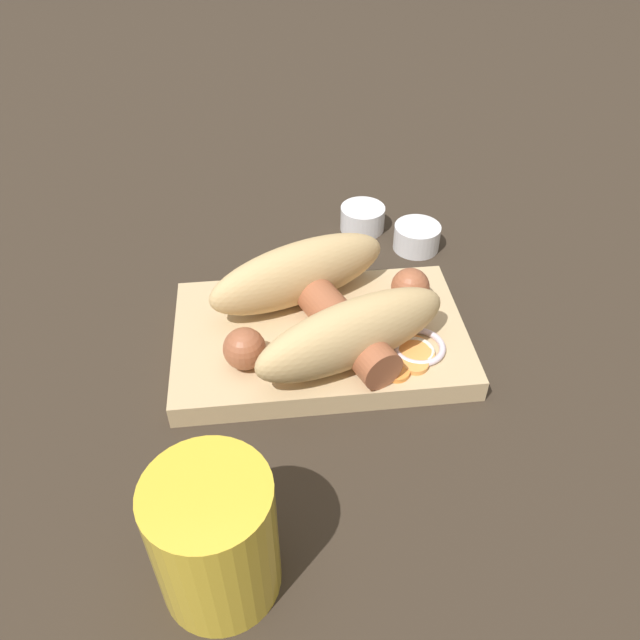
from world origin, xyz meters
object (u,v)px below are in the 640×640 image
(bread_roll, at_px, (324,302))
(condiment_cup_far, at_px, (362,219))
(food_tray, at_px, (320,338))
(sausage, at_px, (332,316))
(condiment_cup_near, at_px, (417,238))
(drink_glass, at_px, (215,538))

(bread_roll, height_order, condiment_cup_far, bread_roll)
(food_tray, relative_size, bread_roll, 1.20)
(sausage, xyz_separation_m, condiment_cup_near, (-0.11, -0.14, -0.03))
(sausage, relative_size, drink_glass, 1.90)
(bread_roll, relative_size, drink_glass, 2.17)
(condiment_cup_near, distance_m, condiment_cup_far, 0.06)
(drink_glass, bearing_deg, bread_roll, -113.32)
(bread_roll, relative_size, condiment_cup_near, 4.30)
(bread_roll, height_order, drink_glass, drink_glass)
(food_tray, xyz_separation_m, condiment_cup_far, (-0.07, -0.18, 0.00))
(condiment_cup_far, bearing_deg, sausage, 72.85)
(condiment_cup_far, bearing_deg, bread_roll, 70.72)
(condiment_cup_near, relative_size, drink_glass, 0.50)
(sausage, relative_size, condiment_cup_near, 3.77)
(bread_roll, xyz_separation_m, sausage, (-0.01, 0.00, -0.01))
(sausage, bearing_deg, condiment_cup_near, -127.01)
(sausage, height_order, condiment_cup_far, sausage)
(condiment_cup_near, bearing_deg, sausage, 52.99)
(food_tray, bearing_deg, bread_roll, -163.71)
(condiment_cup_near, bearing_deg, drink_glass, 59.44)
(food_tray, height_order, drink_glass, drink_glass)
(bread_roll, distance_m, sausage, 0.01)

